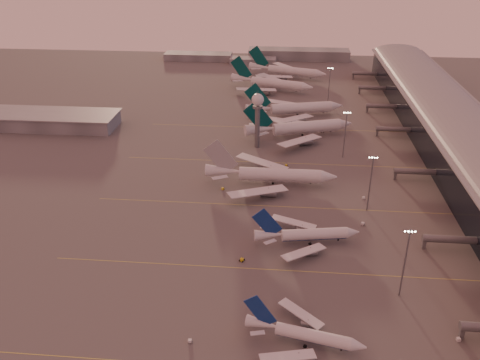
{
  "coord_description": "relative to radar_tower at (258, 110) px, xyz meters",
  "views": [
    {
      "loc": [
        18.73,
        -133.86,
        105.47
      ],
      "look_at": [
        0.96,
        62.63,
        7.99
      ],
      "focal_mm": 38.0,
      "sensor_mm": 36.0,
      "label": 1
    }
  ],
  "objects": [
    {
      "name": "gsv_tug_hangar",
      "position": [
        36.39,
        25.06,
        -20.44
      ],
      "size": [
        3.49,
        2.1,
        1.0
      ],
      "color": "silver",
      "rests_on": "ground"
    },
    {
      "name": "gsv_catering_a",
      "position": [
        66.19,
        -139.12,
        -18.86
      ],
      "size": [
        5.43,
        3.18,
        4.18
      ],
      "color": "silver",
      "rests_on": "ground"
    },
    {
      "name": "gsv_truck_a",
      "position": [
        -9.84,
        -146.63,
        -19.85
      ],
      "size": [
        5.43,
        2.26,
        2.15
      ],
      "color": "silver",
      "rests_on": "ground"
    },
    {
      "name": "ground",
      "position": [
        -5.0,
        -120.0,
        -20.95
      ],
      "size": [
        700.0,
        700.0,
        0.0
      ],
      "primitive_type": "plane",
      "color": "#514F4F",
      "rests_on": "ground"
    },
    {
      "name": "hangar",
      "position": [
        -125.0,
        20.0,
        -16.63
      ],
      "size": [
        82.0,
        27.0,
        8.5
      ],
      "color": "slate",
      "rests_on": "ground"
    },
    {
      "name": "widebody_white",
      "position": [
        9.16,
        -44.71,
        -17.23
      ],
      "size": [
        60.89,
        48.8,
        21.42
      ],
      "color": "silver",
      "rests_on": "ground"
    },
    {
      "name": "mast_c",
      "position": [
        45.0,
        -10.0,
        -7.21
      ],
      "size": [
        3.6,
        0.56,
        25.0
      ],
      "color": "slate",
      "rests_on": "ground"
    },
    {
      "name": "gsv_truck_c",
      "position": [
        -12.08,
        -51.54,
        -19.87
      ],
      "size": [
        4.97,
        5.05,
        2.11
      ],
      "color": "yellow",
      "rests_on": "ground"
    },
    {
      "name": "distant_horizon",
      "position": [
        -2.38,
        205.14,
        -17.06
      ],
      "size": [
        165.0,
        37.5,
        9.0
      ],
      "color": "slate",
      "rests_on": "ground"
    },
    {
      "name": "gsv_truck_b",
      "position": [
        47.2,
        -77.53,
        -19.66
      ],
      "size": [
        6.63,
        4.16,
        2.52
      ],
      "color": "silver",
      "rests_on": "ground"
    },
    {
      "name": "gsv_catering_b",
      "position": [
        50.04,
        -55.12,
        -18.88
      ],
      "size": [
        5.28,
        2.87,
        4.15
      ],
      "color": "silver",
      "rests_on": "ground"
    },
    {
      "name": "radar_tower",
      "position": [
        0.0,
        0.0,
        0.0
      ],
      "size": [
        6.4,
        6.4,
        31.1
      ],
      "color": "slate",
      "rests_on": "ground"
    },
    {
      "name": "narrowbody_mid",
      "position": [
        24.13,
        -92.41,
        -17.74
      ],
      "size": [
        40.28,
        31.89,
        15.84
      ],
      "color": "silver",
      "rests_on": "ground"
    },
    {
      "name": "greentail_a",
      "position": [
        22.98,
        16.96,
        -16.84
      ],
      "size": [
        61.88,
        49.2,
        23.24
      ],
      "color": "silver",
      "rests_on": "ground"
    },
    {
      "name": "greentail_b",
      "position": [
        20.6,
        51.66,
        -16.91
      ],
      "size": [
        61.73,
        49.23,
        22.88
      ],
      "color": "silver",
      "rests_on": "ground"
    },
    {
      "name": "mast_d",
      "position": [
        43.0,
        80.0,
        -7.21
      ],
      "size": [
        3.6,
        0.56,
        25.0
      ],
      "color": "slate",
      "rests_on": "ground"
    },
    {
      "name": "mast_a",
      "position": [
        53.0,
        -120.0,
        -7.21
      ],
      "size": [
        3.6,
        0.56,
        25.0
      ],
      "color": "slate",
      "rests_on": "ground"
    },
    {
      "name": "terminal",
      "position": [
        102.88,
        -9.91,
        -10.43
      ],
      "size": [
        57.0,
        362.0,
        23.04
      ],
      "color": "black",
      "rests_on": "ground"
    },
    {
      "name": "gsv_tug_far",
      "position": [
        16.02,
        -24.12,
        -20.45
      ],
      "size": [
        2.57,
        3.68,
        0.97
      ],
      "color": "yellow",
      "rests_on": "ground"
    },
    {
      "name": "mast_b",
      "position": [
        50.0,
        -65.0,
        -7.21
      ],
      "size": [
        3.6,
        0.56,
        25.0
      ],
      "color": "slate",
      "rests_on": "ground"
    },
    {
      "name": "gsv_tug_mid",
      "position": [
        1.02,
        -105.91,
        -20.42
      ],
      "size": [
        4.15,
        3.34,
        1.03
      ],
      "color": "yellow",
      "rests_on": "ground"
    },
    {
      "name": "taxiway_markings",
      "position": [
        25.0,
        -64.0,
        -20.94
      ],
      "size": [
        180.0,
        185.25,
        0.02
      ],
      "color": "gold",
      "rests_on": "ground"
    },
    {
      "name": "narrowbody_near",
      "position": [
        22.02,
        -144.08,
        -18.17
      ],
      "size": [
        34.71,
        27.41,
        13.73
      ],
      "color": "silver",
      "rests_on": "ground"
    },
    {
      "name": "greentail_d",
      "position": [
        15.25,
        144.5,
        -16.84
      ],
      "size": [
        62.14,
        49.44,
        23.27
      ],
      "color": "silver",
      "rests_on": "ground"
    },
    {
      "name": "greentail_c",
      "position": [
        4.08,
        107.81,
        -16.87
      ],
      "size": [
        61.32,
        48.72,
        23.11
      ],
      "color": "silver",
      "rests_on": "ground"
    }
  ]
}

